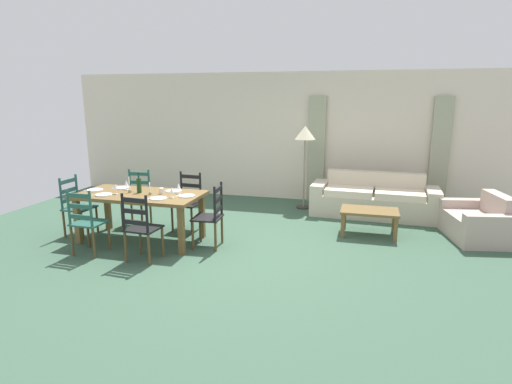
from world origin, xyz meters
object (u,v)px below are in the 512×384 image
Objects in this scene: wine_glass_near_left at (115,187)px; standing_lamp at (305,138)px; dining_chair_far_left at (137,198)px; coffee_table at (369,214)px; wine_bottle at (139,185)px; armchair_upholstered at (481,223)px; dining_chair_head_west at (77,206)px; wine_glass_far_right at (178,186)px; dining_chair_near_right at (141,227)px; dining_table at (140,199)px; coffee_cup_primary at (162,191)px; dining_chair_near_left at (87,222)px; wine_glass_far_left at (126,183)px; dining_chair_head_east at (211,216)px; wine_glass_near_right at (172,190)px; couch at (374,200)px; dining_chair_far_right at (188,201)px.

standing_lamp reaches higher than wine_glass_near_left.
dining_chair_far_left is 3.93m from coffee_table.
armchair_upholstered is at bearing 15.34° from wine_bottle.
wine_glass_far_right is (1.72, 0.17, 0.38)m from dining_chair_head_west.
wine_bottle is 1.96× the size of wine_glass_near_left.
dining_chair_near_right is 3.54m from coffee_table.
dining_table is 6.01× the size of wine_bottle.
dining_table is 3.62m from coffee_table.
dining_chair_far_left is 10.67× the size of coffee_cup_primary.
wine_bottle is 3.66m from coffee_table.
dining_chair_near_left is 0.74× the size of armchair_upholstered.
wine_glass_far_left reaches higher than coffee_table.
dining_table is 0.85m from dining_chair_near_left.
armchair_upholstered is at bearing -20.97° from standing_lamp.
dining_chair_far_left is at bearing 156.36° from dining_chair_head_east.
coffee_table is 2.17m from standing_lamp.
wine_glass_near_right is (1.74, -0.10, 0.38)m from dining_chair_head_west.
dining_chair_near_right is 0.41× the size of couch.
armchair_upholstered is (4.50, 1.57, -0.61)m from wine_glass_near_right.
wine_glass_near_left is at bearing -132.74° from dining_chair_far_right.
wine_bottle reaches higher than dining_table.
wine_glass_near_left reaches higher than couch.
dining_chair_head_west reaches higher than armchair_upholstered.
wine_glass_near_right is at bearing -119.51° from standing_lamp.
wine_bottle reaches higher than dining_chair_head_west.
dining_chair_head_west is 5.96× the size of wine_glass_far_left.
dining_chair_head_east reaches higher than armchair_upholstered.
coffee_table is (2.26, 1.18, -0.12)m from dining_chair_head_east.
dining_chair_far_right reaches higher than wine_glass_far_left.
dining_chair_far_right is at bearing 133.85° from dining_chair_head_east.
coffee_table is at bearing 24.96° from wine_glass_near_right.
dining_chair_far_right is at bearing 99.27° from wine_glass_near_right.
dining_chair_far_right is 2.67m from standing_lamp.
dining_table is at bearing -55.94° from dining_chair_far_left.
dining_chair_far_right is at bearing 79.11° from coffee_cup_primary.
dining_chair_far_right is 1.00× the size of dining_chair_head_east.
dining_chair_far_left reaches higher than wine_glass_far_left.
dining_chair_head_west is at bearing -168.10° from wine_glass_far_left.
coffee_table is at bearing -47.70° from standing_lamp.
wine_glass_near_right is 0.12× the size of armchair_upholstered.
dining_chair_far_left reaches higher than dining_table.
coffee_table is (3.07, 1.12, -0.44)m from coffee_cup_primary.
dining_chair_near_right is 1.74m from dining_chair_head_west.
wine_glass_near_left is 3.70m from standing_lamp.
coffee_table is at bearing 20.21° from wine_glass_far_right.
dining_chair_near_right is 5.96× the size of wine_glass_far_right.
wine_glass_near_left is at bearing 80.05° from dining_chair_near_left.
armchair_upholstered is (1.61, -0.95, -0.04)m from couch.
dining_chair_head_east is 4.21m from armchair_upholstered.
dining_table reaches higher than coffee_table.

